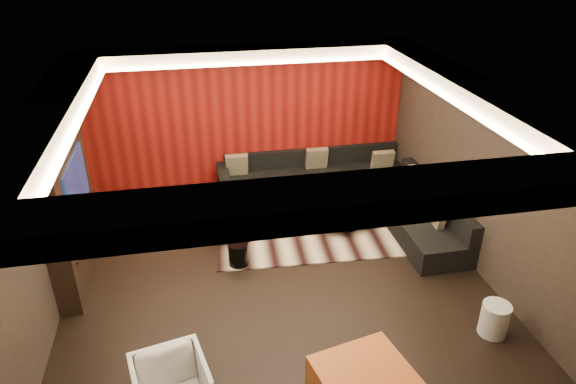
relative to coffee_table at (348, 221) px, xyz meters
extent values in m
cube|color=black|center=(-1.46, -1.10, -0.12)|extent=(6.00, 6.00, 0.02)
cube|color=silver|center=(-1.46, -1.10, 2.70)|extent=(6.00, 6.00, 0.02)
cube|color=black|center=(-1.46, 1.91, 1.29)|extent=(6.00, 0.02, 2.80)
cube|color=black|center=(-4.47, -1.10, 1.29)|extent=(0.02, 6.00, 2.80)
cube|color=black|center=(1.55, -1.10, 1.29)|extent=(0.02, 6.00, 2.80)
cube|color=#6B0C0A|center=(-1.46, 1.87, 1.29)|extent=(5.98, 0.05, 2.78)
cube|color=silver|center=(-1.46, 1.60, 2.58)|extent=(6.00, 0.60, 0.22)
cube|color=silver|center=(-1.46, -3.80, 2.58)|extent=(6.00, 0.60, 0.22)
cube|color=silver|center=(-4.16, -1.10, 2.58)|extent=(0.60, 4.80, 0.22)
cube|color=silver|center=(1.24, -1.10, 2.58)|extent=(0.60, 4.80, 0.22)
cube|color=#FFD899|center=(-1.46, 1.26, 2.49)|extent=(4.80, 0.08, 0.04)
cube|color=#FFD899|center=(-1.46, -3.46, 2.49)|extent=(4.80, 0.08, 0.04)
cube|color=#FFD899|center=(-3.82, -1.10, 2.49)|extent=(0.08, 4.80, 0.04)
cube|color=#FFD899|center=(0.90, -1.10, 2.49)|extent=(0.08, 4.80, 0.04)
cube|color=black|center=(-4.31, -0.50, 0.99)|extent=(0.30, 2.00, 2.20)
cube|color=black|center=(-4.15, -0.50, 1.34)|extent=(0.04, 1.30, 0.80)
cube|color=black|center=(-4.15, -0.50, 0.59)|extent=(0.04, 1.60, 0.04)
cube|color=#C5B190|center=(-0.26, 0.50, -0.10)|extent=(4.16, 3.21, 0.02)
cylinder|color=black|center=(0.00, 0.00, 0.00)|extent=(1.47, 1.47, 0.19)
cylinder|color=black|center=(-1.99, -0.75, 0.09)|extent=(0.41, 0.41, 0.36)
ellipsoid|color=beige|center=(-2.01, 0.00, 0.10)|extent=(0.87, 0.87, 0.39)
cylinder|color=silver|center=(1.04, -2.87, 0.11)|extent=(0.44, 0.44, 0.44)
cube|color=black|center=(-0.21, 1.45, 0.09)|extent=(3.50, 0.90, 0.40)
cube|color=black|center=(-0.21, 1.80, 0.46)|extent=(3.50, 0.20, 0.35)
cube|color=black|center=(1.09, -0.30, 0.09)|extent=(0.90, 2.60, 0.40)
cube|color=black|center=(1.44, -0.30, 0.46)|extent=(0.20, 2.60, 0.35)
cube|color=black|center=(-2.01, 1.45, 0.19)|extent=(0.20, 0.90, 0.60)
cube|color=tan|center=(1.04, 1.22, 0.51)|extent=(0.42, 0.20, 0.44)
cube|color=tan|center=(1.28, 0.30, 0.51)|extent=(0.12, 0.50, 0.50)
cube|color=tan|center=(-0.18, 1.60, 0.51)|extent=(0.42, 0.20, 0.44)
cube|color=tan|center=(-1.74, 1.59, 0.51)|extent=(0.42, 0.20, 0.44)
cube|color=tan|center=(1.18, -0.84, 0.51)|extent=(0.12, 0.50, 0.50)
camera|label=1|loc=(-2.50, -7.28, 4.54)|focal=32.00mm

